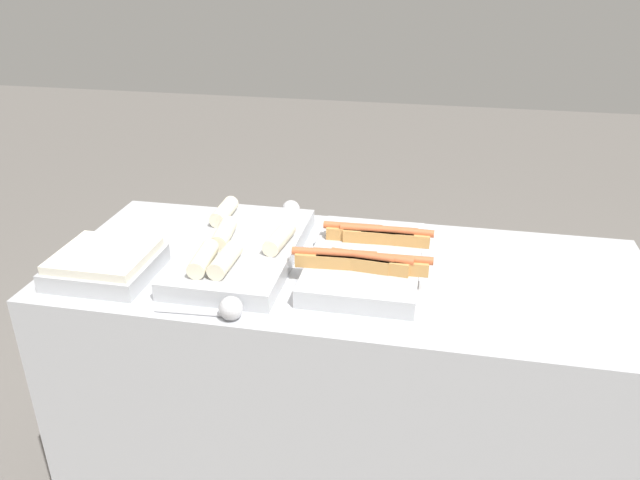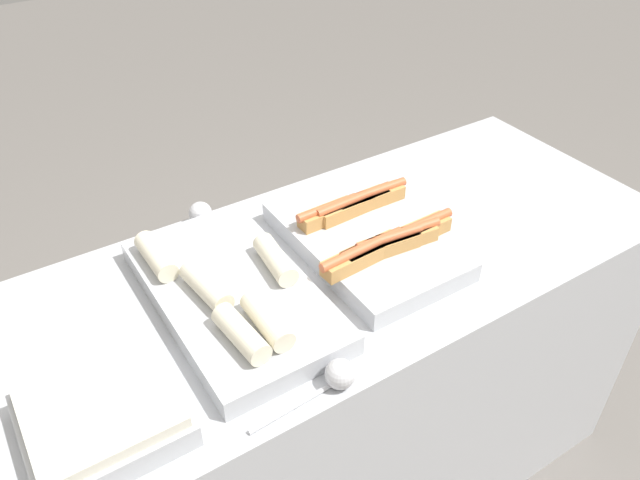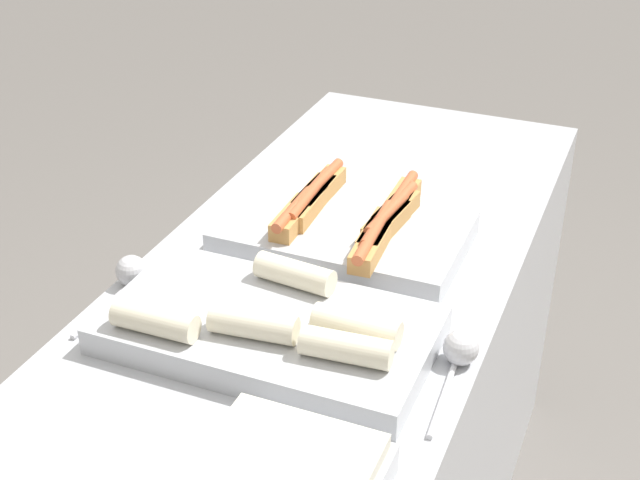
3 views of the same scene
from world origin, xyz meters
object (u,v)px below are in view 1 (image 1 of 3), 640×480
tray_hotdogs (367,258)px  tray_side_front (105,264)px  tray_wraps (241,249)px  serving_spoon_near (228,309)px  serving_spoon_far (289,210)px

tray_hotdogs → tray_side_front: bearing=-166.3°
tray_hotdogs → tray_wraps: same height
tray_side_front → serving_spoon_near: size_ratio=1.17×
tray_side_front → tray_hotdogs: bearing=13.7°
tray_hotdogs → serving_spoon_near: bearing=-133.7°
tray_hotdogs → tray_wraps: bearing=-179.6°
tray_side_front → serving_spoon_far: tray_side_front is taller
serving_spoon_near → serving_spoon_far: size_ratio=1.04×
tray_side_front → tray_wraps: bearing=26.6°
tray_wraps → tray_side_front: bearing=-153.4°
tray_hotdogs → tray_wraps: 0.36m
tray_wraps → tray_side_front: 0.38m
tray_hotdogs → serving_spoon_far: tray_hotdogs is taller
tray_side_front → serving_spoon_near: (0.40, -0.14, -0.01)m
tray_side_front → serving_spoon_far: 0.63m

